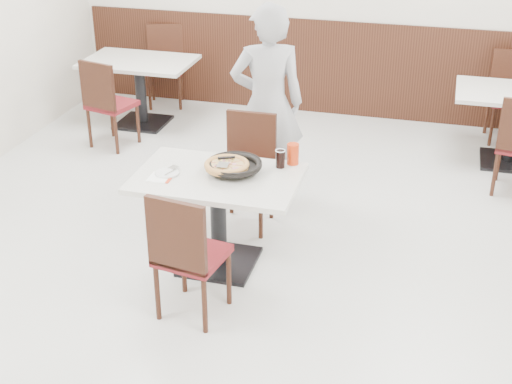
% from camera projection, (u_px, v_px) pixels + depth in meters
% --- Properties ---
extents(floor, '(7.00, 7.00, 0.00)m').
position_uv_depth(floor, '(245.00, 262.00, 5.53)').
color(floor, '#ACACA7').
rests_on(floor, ground).
extents(wainscot_back, '(5.90, 0.03, 1.10)m').
position_uv_depth(wainscot_back, '(327.00, 68.00, 8.29)').
color(wainscot_back, black).
rests_on(wainscot_back, floor).
extents(main_table, '(1.28, 0.92, 0.75)m').
position_uv_depth(main_table, '(219.00, 221.00, 5.35)').
color(main_table, beige).
rests_on(main_table, floor).
extents(chair_near, '(0.48, 0.48, 0.95)m').
position_uv_depth(chair_near, '(192.00, 252.00, 4.76)').
color(chair_near, black).
rests_on(chair_near, floor).
extents(chair_far, '(0.42, 0.42, 0.95)m').
position_uv_depth(chair_far, '(245.00, 174.00, 5.86)').
color(chair_far, black).
rests_on(chair_far, floor).
extents(trivet, '(0.14, 0.14, 0.04)m').
position_uv_depth(trivet, '(226.00, 172.00, 5.21)').
color(trivet, black).
rests_on(trivet, main_table).
extents(pizza_pan, '(0.40, 0.40, 0.01)m').
position_uv_depth(pizza_pan, '(234.00, 168.00, 5.21)').
color(pizza_pan, black).
rests_on(pizza_pan, trivet).
extents(pizza, '(0.35, 0.35, 0.02)m').
position_uv_depth(pizza, '(227.00, 167.00, 5.18)').
color(pizza, '#C98D46').
rests_on(pizza, pizza_pan).
extents(pizza_server, '(0.09, 0.11, 0.00)m').
position_uv_depth(pizza_server, '(223.00, 165.00, 5.14)').
color(pizza_server, silver).
rests_on(pizza_server, pizza).
extents(napkin, '(0.17, 0.17, 0.00)m').
position_uv_depth(napkin, '(160.00, 177.00, 5.16)').
color(napkin, white).
rests_on(napkin, main_table).
extents(side_plate, '(0.19, 0.19, 0.01)m').
position_uv_depth(side_plate, '(167.00, 173.00, 5.21)').
color(side_plate, silver).
rests_on(side_plate, napkin).
extents(fork, '(0.06, 0.15, 0.00)m').
position_uv_depth(fork, '(172.00, 172.00, 5.21)').
color(fork, silver).
rests_on(fork, side_plate).
extents(cola_glass, '(0.07, 0.07, 0.13)m').
position_uv_depth(cola_glass, '(280.00, 159.00, 5.29)').
color(cola_glass, black).
rests_on(cola_glass, main_table).
extents(red_cup, '(0.10, 0.10, 0.16)m').
position_uv_depth(red_cup, '(293.00, 154.00, 5.34)').
color(red_cup, '#BC2C0B').
rests_on(red_cup, main_table).
extents(diner_person, '(0.75, 0.62, 1.76)m').
position_uv_depth(diner_person, '(267.00, 105.00, 6.17)').
color(diner_person, '#9E9EA3').
rests_on(diner_person, floor).
extents(bg_table_left, '(1.27, 0.91, 0.75)m').
position_uv_depth(bg_table_left, '(141.00, 92.00, 8.03)').
color(bg_table_left, beige).
rests_on(bg_table_left, floor).
extents(bg_chair_left_near, '(0.51, 0.51, 0.95)m').
position_uv_depth(bg_chair_left_near, '(112.00, 103.00, 7.43)').
color(bg_chair_left_near, black).
rests_on(bg_chair_left_near, floor).
extents(bg_chair_left_far, '(0.52, 0.52, 0.95)m').
position_uv_depth(bg_chair_left_far, '(165.00, 67.00, 8.57)').
color(bg_chair_left_far, black).
rests_on(bg_chair_left_far, floor).
extents(bg_chair_right_far, '(0.47, 0.47, 0.95)m').
position_uv_depth(bg_chair_right_far, '(510.00, 99.00, 7.55)').
color(bg_chair_right_far, black).
rests_on(bg_chair_right_far, floor).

